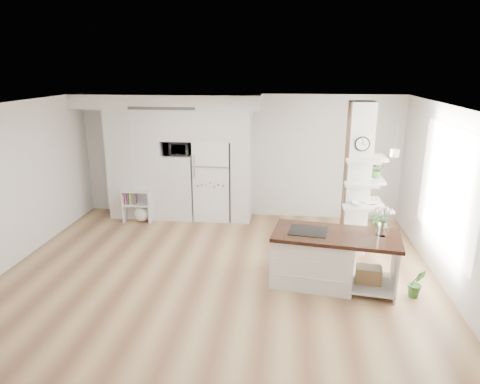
% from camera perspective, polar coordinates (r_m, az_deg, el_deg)
% --- Properties ---
extents(floor, '(7.00, 6.00, 0.01)m').
position_cam_1_polar(floor, '(7.10, -3.00, -10.91)').
color(floor, tan).
rests_on(floor, ground).
extents(room, '(7.04, 6.04, 2.72)m').
position_cam_1_polar(room, '(6.46, -3.25, 3.86)').
color(room, white).
rests_on(room, ground).
extents(cabinet_wall, '(4.00, 0.71, 2.70)m').
position_cam_1_polar(cabinet_wall, '(9.40, -9.25, 5.48)').
color(cabinet_wall, silver).
rests_on(cabinet_wall, floor).
extents(refrigerator, '(0.78, 0.69, 1.75)m').
position_cam_1_polar(refrigerator, '(9.35, -3.59, 1.64)').
color(refrigerator, white).
rests_on(refrigerator, floor).
extents(column, '(0.69, 0.90, 2.70)m').
position_cam_1_polar(column, '(7.71, 16.02, 1.44)').
color(column, silver).
rests_on(column, floor).
extents(window, '(0.00, 2.40, 2.40)m').
position_cam_1_polar(window, '(7.17, 25.86, 0.54)').
color(window, white).
rests_on(window, room).
extents(pendant_light, '(0.12, 0.12, 0.10)m').
position_cam_1_polar(pendant_light, '(6.50, 11.97, 5.97)').
color(pendant_light, white).
rests_on(pendant_light, room).
extents(kitchen_island, '(1.98, 1.14, 1.41)m').
position_cam_1_polar(kitchen_island, '(6.77, 10.71, -8.46)').
color(kitchen_island, silver).
rests_on(kitchen_island, floor).
extents(bookshelf, '(0.61, 0.37, 0.71)m').
position_cam_1_polar(bookshelf, '(9.54, -13.30, -2.03)').
color(bookshelf, silver).
rests_on(bookshelf, floor).
extents(floor_plant_a, '(0.26, 0.22, 0.46)m').
position_cam_1_polar(floor_plant_a, '(6.86, 22.48, -11.16)').
color(floor_plant_a, '#2F6628').
rests_on(floor_plant_a, floor).
extents(floor_plant_b, '(0.36, 0.36, 0.49)m').
position_cam_1_polar(floor_plant_b, '(8.73, 17.61, -4.60)').
color(floor_plant_b, '#2F6628').
rests_on(floor_plant_b, floor).
extents(microwave, '(0.54, 0.37, 0.30)m').
position_cam_1_polar(microwave, '(9.30, -8.30, 5.81)').
color(microwave, '#2D2D2D').
rests_on(microwave, cabinet_wall).
extents(shelf_plant, '(0.27, 0.23, 0.30)m').
position_cam_1_polar(shelf_plant, '(7.87, 17.73, 2.91)').
color(shelf_plant, '#2F6628').
rests_on(shelf_plant, column).
extents(decor_bowl, '(0.22, 0.22, 0.05)m').
position_cam_1_polar(decor_bowl, '(7.57, 15.50, -1.54)').
color(decor_bowl, white).
rests_on(decor_bowl, column).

